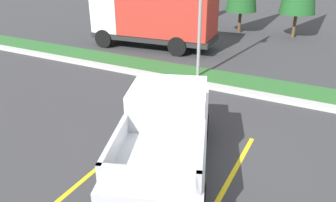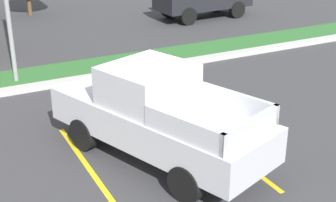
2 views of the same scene
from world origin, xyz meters
TOP-DOWN VIEW (x-y plane):
  - ground_plane at (0.00, 0.00)m, footprint 120.00×120.00m
  - parking_line_near at (-1.83, -0.50)m, footprint 0.12×4.80m
  - parking_line_far at (1.27, -0.50)m, footprint 0.12×4.80m
  - curb_strip at (0.00, 5.00)m, footprint 56.00×0.40m
  - grass_median at (0.00, 6.10)m, footprint 56.00×1.80m
  - pickup_truck_main at (-0.30, -0.45)m, footprint 3.57×5.55m
  - cargo_truck_distant at (-6.06, 9.27)m, footprint 6.99×3.06m

SIDE VIEW (x-z plane):
  - ground_plane at x=0.00m, z-range 0.00..0.00m
  - parking_line_near at x=-1.83m, z-range 0.00..0.01m
  - parking_line_far at x=1.27m, z-range 0.00..0.01m
  - grass_median at x=0.00m, z-range 0.00..0.06m
  - curb_strip at x=0.00m, z-range 0.00..0.15m
  - pickup_truck_main at x=-0.30m, z-range -0.01..2.09m
  - cargo_truck_distant at x=-6.06m, z-range 0.15..3.55m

